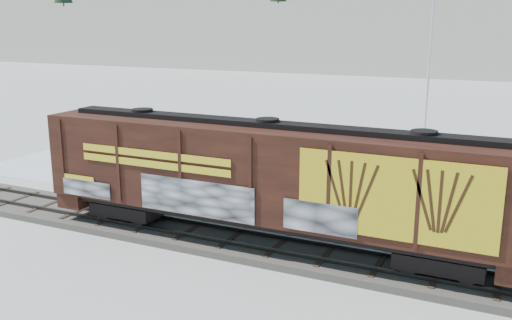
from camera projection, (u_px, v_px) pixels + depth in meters
The scene contains 8 objects.
ground at pixel (233, 244), 23.24m from camera, with size 500.00×500.00×0.00m, color white.
rail_track at pixel (233, 240), 23.21m from camera, with size 50.00×3.40×0.43m.
parking_strip at pixel (299, 195), 29.83m from camera, with size 40.00×8.00×0.03m, color white.
hopper_railcar at pixel (267, 175), 21.88m from camera, with size 19.13×3.06×4.74m.
flagpole at pixel (429, 94), 33.55m from camera, with size 2.30×0.90×12.44m.
car_silver at pixel (265, 178), 29.94m from camera, with size 1.88×4.68×1.60m, color silver.
car_white at pixel (377, 193), 27.44m from camera, with size 1.57×4.49×1.48m, color silver.
car_dark at pixel (336, 189), 28.65m from camera, with size 1.75×4.30×1.25m, color black.
Camera 1 is at (10.16, -19.29, 8.80)m, focal length 40.00 mm.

